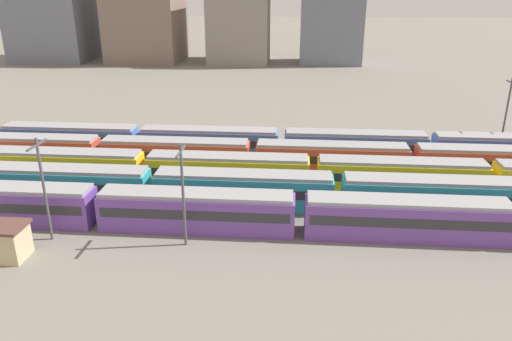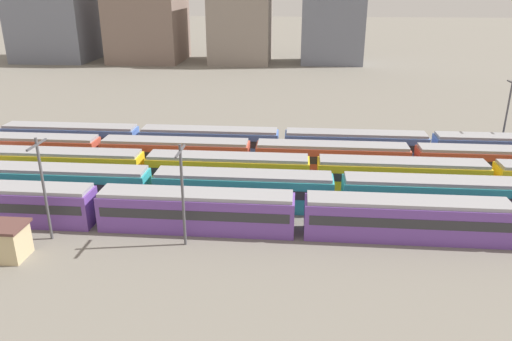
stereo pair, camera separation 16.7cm
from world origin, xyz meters
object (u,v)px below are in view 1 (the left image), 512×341
(train_track_1, at_px, (244,190))
(train_track_4, at_px, (281,144))
(train_track_2, at_px, (401,176))
(catenary_pole_3, at_px, (506,114))
(catenary_pole_2, at_px, (183,191))
(train_track_3, at_px, (412,160))
(catenary_pole_0, at_px, (43,185))
(signal_hut, at_px, (5,241))
(train_track_0, at_px, (300,214))

(train_track_1, bearing_deg, train_track_4, 78.24)
(train_track_2, bearing_deg, train_track_4, 142.07)
(catenary_pole_3, bearing_deg, train_track_1, -149.80)
(catenary_pole_2, xyz_separation_m, catenary_pole_3, (36.23, 26.79, 0.58))
(train_track_3, relative_size, catenary_pole_2, 12.18)
(train_track_4, bearing_deg, catenary_pole_0, -129.56)
(train_track_3, distance_m, catenary_pole_2, 29.81)
(signal_hut, bearing_deg, catenary_pole_3, 30.88)
(catenary_pole_2, bearing_deg, train_track_1, 62.61)
(train_track_4, bearing_deg, train_track_2, -37.93)
(train_track_3, relative_size, catenary_pole_0, 11.88)
(train_track_3, bearing_deg, train_track_0, -130.21)
(catenary_pole_3, bearing_deg, train_track_3, -147.94)
(train_track_3, height_order, catenary_pole_0, catenary_pole_0)
(train_track_2, xyz_separation_m, train_track_4, (-13.34, 10.40, 0.00))
(train_track_2, bearing_deg, catenary_pole_2, -147.31)
(train_track_3, distance_m, catenary_pole_0, 40.01)
(catenary_pole_3, bearing_deg, train_track_0, -137.85)
(train_track_1, distance_m, catenary_pole_3, 37.23)
(train_track_4, height_order, catenary_pole_2, catenary_pole_2)
(catenary_pole_0, height_order, catenary_pole_3, catenary_pole_3)
(catenary_pole_0, bearing_deg, catenary_pole_3, 28.98)
(train_track_4, distance_m, catenary_pole_2, 25.12)
(train_track_1, relative_size, catenary_pole_0, 5.89)
(train_track_4, xyz_separation_m, catenary_pole_0, (-19.65, -23.79, 3.37))
(train_track_0, xyz_separation_m, catenary_pole_2, (-9.91, -2.96, 3.25))
(train_track_0, xyz_separation_m, train_track_4, (-2.43, 20.80, 0.00))
(catenary_pole_3, relative_size, signal_hut, 2.88)
(train_track_0, bearing_deg, train_track_1, 137.53)
(catenary_pole_2, bearing_deg, train_track_4, 72.53)
(train_track_4, bearing_deg, catenary_pole_2, -107.47)
(train_track_2, bearing_deg, catenary_pole_0, -157.92)
(train_track_0, relative_size, catenary_pole_2, 8.09)
(train_track_1, height_order, catenary_pole_3, catenary_pole_3)
(train_track_1, bearing_deg, train_track_2, 17.40)
(train_track_0, distance_m, signal_hut, 25.05)
(train_track_2, distance_m, catenary_pole_2, 24.95)
(catenary_pole_0, bearing_deg, train_track_4, 50.44)
(train_track_3, bearing_deg, train_track_1, -151.14)
(train_track_2, height_order, catenary_pole_3, catenary_pole_3)
(catenary_pole_2, bearing_deg, train_track_2, 32.69)
(train_track_2, xyz_separation_m, catenary_pole_2, (-20.82, -13.36, 3.25))
(train_track_0, bearing_deg, signal_hut, -165.20)
(train_track_4, xyz_separation_m, catenary_pole_2, (-7.48, -23.76, 3.25))
(train_track_2, relative_size, catenary_pole_0, 9.88)
(train_track_2, xyz_separation_m, signal_hut, (-35.13, -16.80, -0.35))
(catenary_pole_0, bearing_deg, train_track_2, 22.08)
(catenary_pole_3, distance_m, signal_hut, 59.03)
(train_track_0, relative_size, train_track_2, 0.80)
(train_track_0, height_order, catenary_pole_3, catenary_pole_3)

